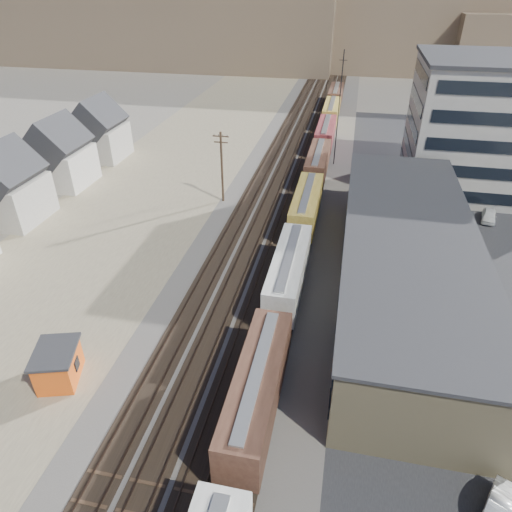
% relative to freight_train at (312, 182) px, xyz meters
% --- Properties ---
extents(ground, '(300.00, 300.00, 0.00)m').
position_rel_freight_train_xyz_m(ground, '(-3.80, -44.79, -2.79)').
color(ground, '#6B6356').
rests_on(ground, ground).
extents(ballast_bed, '(18.00, 200.00, 0.06)m').
position_rel_freight_train_xyz_m(ballast_bed, '(-3.80, 5.21, -2.76)').
color(ballast_bed, '#4C4742').
rests_on(ballast_bed, ground).
extents(dirt_yard, '(24.00, 180.00, 0.03)m').
position_rel_freight_train_xyz_m(dirt_yard, '(-23.80, -4.79, -2.78)').
color(dirt_yard, '#7B6D54').
rests_on(dirt_yard, ground).
extents(asphalt_lot, '(26.00, 120.00, 0.04)m').
position_rel_freight_train_xyz_m(asphalt_lot, '(18.20, -9.79, -2.77)').
color(asphalt_lot, '#232326').
rests_on(asphalt_lot, ground).
extents(rail_tracks, '(11.40, 200.00, 0.24)m').
position_rel_freight_train_xyz_m(rail_tracks, '(-4.35, 5.21, -2.68)').
color(rail_tracks, black).
rests_on(rail_tracks, ground).
extents(freight_train, '(3.00, 119.74, 4.46)m').
position_rel_freight_train_xyz_m(freight_train, '(0.00, 0.00, 0.00)').
color(freight_train, black).
rests_on(freight_train, ground).
extents(warehouse, '(12.40, 40.40, 7.25)m').
position_rel_freight_train_xyz_m(warehouse, '(11.18, -19.79, 0.86)').
color(warehouse, tan).
rests_on(warehouse, ground).
extents(office_tower, '(22.60, 18.60, 18.45)m').
position_rel_freight_train_xyz_m(office_tower, '(24.15, 10.16, 6.47)').
color(office_tower, '#9E998E').
rests_on(office_tower, ground).
extents(utility_pole_north, '(2.20, 0.32, 10.00)m').
position_rel_freight_train_xyz_m(utility_pole_north, '(-12.30, -2.79, 2.50)').
color(utility_pole_north, '#382619').
rests_on(utility_pole_north, ground).
extents(radio_mast, '(1.20, 0.16, 18.00)m').
position_rel_freight_train_xyz_m(radio_mast, '(2.20, 15.21, 6.33)').
color(radio_mast, black).
rests_on(radio_mast, ground).
extents(hills_north, '(265.00, 80.00, 32.00)m').
position_rel_freight_train_xyz_m(hills_north, '(-3.63, 123.13, 11.31)').
color(hills_north, brown).
rests_on(hills_north, ground).
extents(maintenance_shed, '(4.26, 4.88, 3.02)m').
position_rel_freight_train_xyz_m(maintenance_shed, '(-16.17, -37.81, -1.25)').
color(maintenance_shed, '#EF5B16').
rests_on(maintenance_shed, ground).
extents(parked_car_blue, '(4.54, 6.28, 1.59)m').
position_rel_freight_train_xyz_m(parked_car_blue, '(16.12, 1.93, -2.00)').
color(parked_car_blue, navy).
rests_on(parked_car_blue, ground).
extents(parked_car_far, '(2.57, 4.45, 1.42)m').
position_rel_freight_train_xyz_m(parked_car_far, '(23.45, -1.42, -2.08)').
color(parked_car_far, white).
rests_on(parked_car_far, ground).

